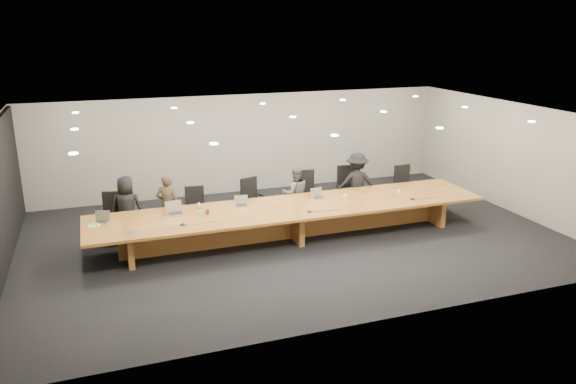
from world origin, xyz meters
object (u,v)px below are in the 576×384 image
Objects in this scene: person_a at (127,208)px; av_box at (134,231)px; person_b at (168,204)px; water_bottle at (199,208)px; mic_left at (182,224)px; laptop_c at (241,201)px; person_c at (295,193)px; person_d at (357,183)px; amber_mug at (207,212)px; chair_mid_right at (307,194)px; chair_right at (349,189)px; chair_left at (196,209)px; laptop_b at (175,208)px; laptop_d at (319,193)px; chair_far_left at (112,217)px; conference_table at (292,216)px; mic_center at (310,211)px; chair_far_right at (406,186)px; laptop_a at (101,217)px; mic_right at (412,199)px; chair_mid_left at (254,200)px; paper_cup_far at (399,191)px.

person_a is 8.31× the size of av_box.
person_a reaches higher than person_b.
mic_left is at bearing -124.57° from water_bottle.
person_c is at bearing 36.92° from laptop_c.
amber_mug is (-4.07, -1.03, 0.01)m from person_d.
chair_mid_right is 1.00× the size of chair_right.
chair_left reaches higher than water_bottle.
person_b is at bearing 83.67° from laptop_b.
laptop_d is at bearing 117.49° from person_c.
chair_far_left reaches higher than amber_mug.
person_a is 4.01m from person_c.
laptop_b is (-2.56, 0.32, 0.37)m from conference_table.
person_a is at bearing 159.20° from laptop_d.
person_c is at bearing 6.08° from chair_left.
mic_left is at bearing 139.89° from person_a.
person_b is (1.25, 0.07, 0.15)m from chair_far_left.
water_bottle is at bearing -87.79° from chair_left.
laptop_c is 2.48× the size of mic_center.
conference_table is 8.08× the size of chair_far_right.
chair_right is 3.31× the size of laptop_b.
av_box is (-0.94, -0.79, -0.13)m from laptop_b.
chair_far_left is at bearing 18.40° from person_a.
mic_right is at bearing 12.69° from laptop_a.
laptop_c is 0.89m from amber_mug.
chair_mid_left is 0.80× the size of person_c.
chair_mid_left is 2.10m from person_b.
chair_mid_right reaches higher than amber_mug.
laptop_a is 1.70× the size of av_box.
laptop_c is 3.99m from mic_right.
paper_cup_far is 2.66m from mic_center.
chair_far_left is at bearing -173.79° from chair_left.
laptop_b is 1.19× the size of laptop_d.
water_bottle is at bearing -11.29° from laptop_b.
person_c is at bearing 177.53° from chair_far_right.
av_box is at bearing -167.08° from chair_mid_left.
av_box is at bearing -170.12° from chair_far_right.
conference_table is 3.54m from av_box.
chair_left reaches higher than conference_table.
chair_left reaches higher than laptop_c.
person_a is 13.88× the size of amber_mug.
laptop_b is 1.23m from av_box.
av_box is at bearing -157.88° from chair_right.
chair_far_right is 13.78× the size of paper_cup_far.
water_bottle is 2.46× the size of paper_cup_far.
laptop_c reaches higher than paper_cup_far.
chair_far_left is at bearing 150.75° from amber_mug.
person_d is 4.79m from laptop_b.
mic_right is (3.90, -0.85, -0.10)m from laptop_c.
av_box is (-2.98, -1.80, 0.21)m from chair_mid_left.
chair_mid_left is 2.66m from mic_left.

